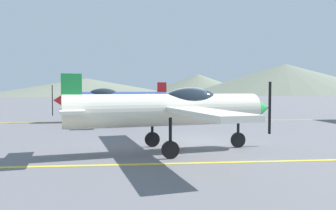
% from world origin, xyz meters
% --- Properties ---
extents(ground_plane, '(400.00, 400.00, 0.00)m').
position_xyz_m(ground_plane, '(0.00, 0.00, 0.00)').
color(ground_plane, slate).
extents(apron_line_near, '(80.00, 0.16, 0.01)m').
position_xyz_m(apron_line_near, '(0.00, -3.22, 0.01)').
color(apron_line_near, yellow).
rests_on(apron_line_near, ground_plane).
extents(apron_line_far, '(80.00, 0.16, 0.01)m').
position_xyz_m(apron_line_far, '(0.00, 8.98, 0.01)').
color(apron_line_far, yellow).
rests_on(apron_line_far, ground_plane).
extents(airplane_near, '(7.46, 8.50, 2.55)m').
position_xyz_m(airplane_near, '(-0.26, -1.42, 1.44)').
color(airplane_near, silver).
rests_on(airplane_near, ground_plane).
extents(airplane_mid, '(7.43, 8.53, 2.55)m').
position_xyz_m(airplane_mid, '(-3.07, 9.13, 1.44)').
color(airplane_mid, '#33478C').
rests_on(airplane_mid, ground_plane).
extents(hill_centerleft, '(73.40, 73.40, 6.36)m').
position_xyz_m(hill_centerleft, '(-20.76, 114.60, 3.18)').
color(hill_centerleft, slate).
rests_on(hill_centerleft, ground_plane).
extents(hill_centerright, '(56.76, 56.76, 10.18)m').
position_xyz_m(hill_centerright, '(31.04, 156.49, 5.09)').
color(hill_centerright, slate).
rests_on(hill_centerright, ground_plane).
extents(hill_right, '(88.19, 88.19, 13.46)m').
position_xyz_m(hill_right, '(64.28, 126.21, 6.73)').
color(hill_right, slate).
rests_on(hill_right, ground_plane).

